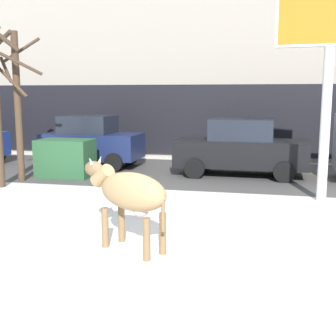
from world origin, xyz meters
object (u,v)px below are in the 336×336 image
Objects in this scene: car_black_sedan at (241,148)px; bare_tree_left_lot at (17,100)px; pedestrian_by_cars at (245,138)px; dumpster at (66,158)px; billboard at (331,21)px; car_navy_hatchback at (92,141)px; cow_tan at (130,193)px; pedestrian_far_left at (8,133)px.

bare_tree_left_lot reaches higher than car_black_sedan.
pedestrian_by_cars is at bearing 90.53° from car_black_sedan.
pedestrian_by_cars is at bearing 41.81° from dumpster.
bare_tree_left_lot is (-6.48, -2.43, 1.55)m from car_black_sedan.
billboard is 3.21× the size of pedestrian_by_cars.
car_navy_hatchback reaches higher than pedestrian_by_cars.
car_navy_hatchback is at bearing 173.28° from car_black_sedan.
pedestrian_by_cars is at bearing 82.81° from cow_tan.
pedestrian_by_cars is (1.38, 10.93, -0.11)m from cow_tan.
cow_tan is at bearing -129.08° from billboard.
car_black_sedan is (5.43, -0.64, -0.02)m from car_navy_hatchback.
pedestrian_far_left is (-10.56, 0.00, 0.00)m from pedestrian_by_cars.
dumpster is at bearing -43.55° from pedestrian_far_left.
cow_tan is 9.08m from car_navy_hatchback.
cow_tan is at bearing -63.71° from car_navy_hatchback.
pedestrian_far_left is 7.07m from dumpster.
pedestrian_by_cars is (-0.03, 3.43, -0.03)m from car_black_sedan.
pedestrian_far_left reaches higher than dumpster.
car_black_sedan is 2.49× the size of dumpster.
car_navy_hatchback is 5.86m from pedestrian_far_left.
car_black_sedan reaches higher than pedestrian_by_cars.
dumpster is (-5.44, -4.87, -0.28)m from pedestrian_by_cars.
pedestrian_far_left is at bearing 152.95° from billboard.
cow_tan is 6.58m from billboard.
dumpster is at bearing -91.12° from car_navy_hatchback.
billboard is 1.31× the size of car_black_sedan.
billboard is 3.27× the size of dumpster.
bare_tree_left_lot is at bearing -159.45° from car_black_sedan.
car_black_sedan is (1.41, 7.50, -0.09)m from cow_tan.
cow_tan is 7.31m from dumpster.
car_navy_hatchback is at bearing 71.19° from bare_tree_left_lot.
dumpster is at bearing -165.25° from car_black_sedan.
billboard is at bearing -27.05° from pedestrian_far_left.
pedestrian_by_cars is 1.02× the size of dumpster.
pedestrian_by_cars is (5.40, 2.79, -0.05)m from car_navy_hatchback.
dumpster is (1.00, 0.99, -1.85)m from bare_tree_left_lot.
cow_tan is at bearing -45.05° from bare_tree_left_lot.
bare_tree_left_lot is at bearing -137.75° from pedestrian_by_cars.
cow_tan is 0.42× the size of bare_tree_left_lot.
bare_tree_left_lot reaches higher than cow_tan.
car_black_sedan reaches higher than cow_tan.
cow_tan is 0.34× the size of billboard.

